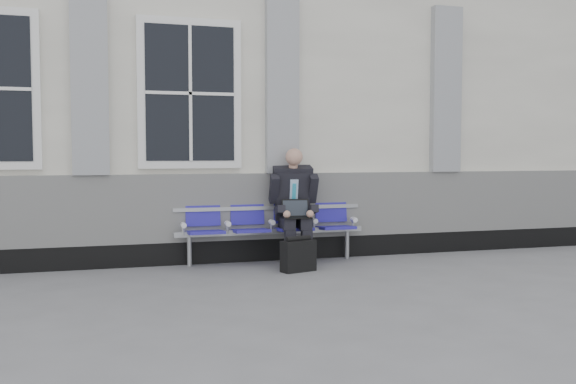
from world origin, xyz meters
name	(u,v)px	position (x,y,z in m)	size (l,w,h in m)	color
ground	(178,288)	(0.00, 0.00, 0.00)	(70.00, 70.00, 0.00)	slate
station_building	(149,106)	(-0.02, 3.47, 2.22)	(14.40, 4.40, 4.49)	silver
bench	(271,222)	(1.40, 1.32, 0.55)	(2.60, 0.47, 0.91)	#9EA0A3
businessman	(294,202)	(1.69, 1.18, 0.82)	(0.67, 0.89, 1.54)	black
briefcase	(298,255)	(1.56, 0.56, 0.21)	(0.47, 0.30, 0.45)	black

